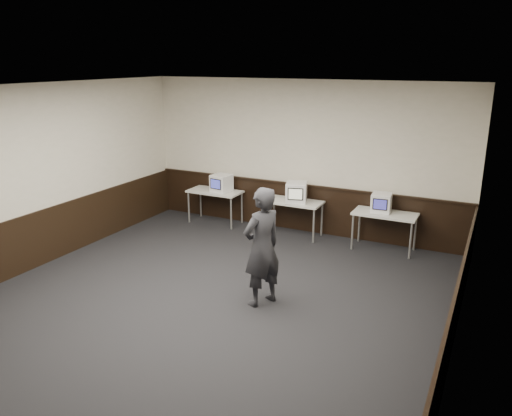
{
  "coord_description": "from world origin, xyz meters",
  "views": [
    {
      "loc": [
        3.74,
        -5.68,
        3.58
      ],
      "look_at": [
        0.12,
        1.6,
        1.15
      ],
      "focal_mm": 35.0,
      "sensor_mm": 36.0,
      "label": 1
    }
  ],
  "objects_px": {
    "desk_left": "(215,194)",
    "emac_center": "(296,192)",
    "emac_left": "(221,183)",
    "desk_center": "(293,204)",
    "emac_right": "(381,203)",
    "desk_right": "(385,217)",
    "person": "(262,247)"
  },
  "relations": [
    {
      "from": "desk_right",
      "to": "emac_left",
      "type": "bearing_deg",
      "value": 179.96
    },
    {
      "from": "emac_left",
      "to": "person",
      "type": "bearing_deg",
      "value": -42.98
    },
    {
      "from": "desk_center",
      "to": "emac_right",
      "type": "bearing_deg",
      "value": 1.13
    },
    {
      "from": "emac_center",
      "to": "person",
      "type": "relative_size",
      "value": 0.3
    },
    {
      "from": "desk_right",
      "to": "emac_right",
      "type": "xyz_separation_m",
      "value": [
        -0.1,
        0.04,
        0.25
      ]
    },
    {
      "from": "desk_left",
      "to": "emac_center",
      "type": "bearing_deg",
      "value": -1.55
    },
    {
      "from": "emac_left",
      "to": "desk_left",
      "type": "bearing_deg",
      "value": -171.22
    },
    {
      "from": "desk_left",
      "to": "emac_right",
      "type": "xyz_separation_m",
      "value": [
        3.7,
        0.04,
        0.25
      ]
    },
    {
      "from": "emac_right",
      "to": "desk_right",
      "type": "bearing_deg",
      "value": -25.69
    },
    {
      "from": "emac_right",
      "to": "person",
      "type": "xyz_separation_m",
      "value": [
        -1.06,
        -3.09,
        -0.02
      ]
    },
    {
      "from": "desk_left",
      "to": "emac_left",
      "type": "distance_m",
      "value": 0.32
    },
    {
      "from": "desk_right",
      "to": "emac_center",
      "type": "xyz_separation_m",
      "value": [
        -1.82,
        -0.05,
        0.28
      ]
    },
    {
      "from": "desk_center",
      "to": "desk_right",
      "type": "distance_m",
      "value": 1.9
    },
    {
      "from": "desk_center",
      "to": "emac_right",
      "type": "distance_m",
      "value": 1.82
    },
    {
      "from": "emac_left",
      "to": "emac_center",
      "type": "xyz_separation_m",
      "value": [
        1.81,
        -0.06,
        0.02
      ]
    },
    {
      "from": "desk_right",
      "to": "emac_left",
      "type": "height_order",
      "value": "emac_left"
    },
    {
      "from": "desk_right",
      "to": "emac_left",
      "type": "distance_m",
      "value": 3.64
    },
    {
      "from": "desk_left",
      "to": "emac_center",
      "type": "relative_size",
      "value": 2.22
    },
    {
      "from": "desk_left",
      "to": "emac_right",
      "type": "distance_m",
      "value": 3.71
    },
    {
      "from": "emac_center",
      "to": "person",
      "type": "distance_m",
      "value": 3.08
    },
    {
      "from": "emac_center",
      "to": "emac_right",
      "type": "relative_size",
      "value": 1.27
    },
    {
      "from": "desk_left",
      "to": "desk_center",
      "type": "xyz_separation_m",
      "value": [
        1.9,
        0.0,
        0.0
      ]
    },
    {
      "from": "emac_center",
      "to": "emac_left",
      "type": "bearing_deg",
      "value": 161.16
    },
    {
      "from": "emac_center",
      "to": "emac_right",
      "type": "xyz_separation_m",
      "value": [
        1.72,
        0.09,
        -0.03
      ]
    },
    {
      "from": "desk_right",
      "to": "person",
      "type": "distance_m",
      "value": 3.28
    },
    {
      "from": "emac_right",
      "to": "person",
      "type": "distance_m",
      "value": 3.27
    },
    {
      "from": "emac_left",
      "to": "person",
      "type": "relative_size",
      "value": 0.25
    },
    {
      "from": "emac_right",
      "to": "person",
      "type": "bearing_deg",
      "value": -114.32
    },
    {
      "from": "desk_center",
      "to": "emac_center",
      "type": "distance_m",
      "value": 0.3
    },
    {
      "from": "emac_left",
      "to": "person",
      "type": "height_order",
      "value": "person"
    },
    {
      "from": "emac_left",
      "to": "person",
      "type": "distance_m",
      "value": 3.94
    },
    {
      "from": "desk_center",
      "to": "emac_left",
      "type": "bearing_deg",
      "value": 179.93
    }
  ]
}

